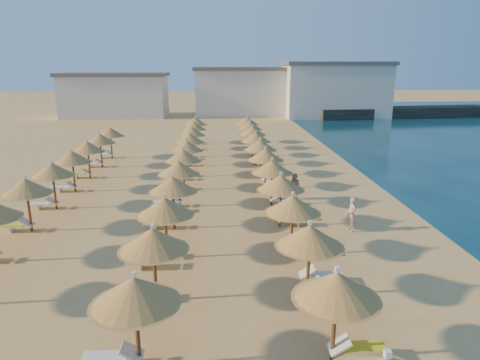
{
  "coord_description": "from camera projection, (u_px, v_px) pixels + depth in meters",
  "views": [
    {
      "loc": [
        -0.66,
        -19.87,
        7.83
      ],
      "look_at": [
        0.63,
        4.0,
        1.3
      ],
      "focal_mm": 32.0,
      "sensor_mm": 36.0,
      "label": 1
    }
  ],
  "objects": [
    {
      "name": "parasol_row_inland",
      "position": [
        63.0,
        163.0,
        24.85
      ],
      "size": [
        2.37,
        25.57,
        2.79
      ],
      "color": "brown",
      "rests_on": "ground"
    },
    {
      "name": "ground",
      "position": [
        232.0,
        227.0,
        21.23
      ],
      "size": [
        220.0,
        220.0,
        0.0
      ],
      "primitive_type": "plane",
      "color": "tan",
      "rests_on": "ground"
    },
    {
      "name": "beachgoer_b",
      "position": [
        295.0,
        187.0,
        25.16
      ],
      "size": [
        0.98,
        1.0,
        1.62
      ],
      "primitive_type": "imported",
      "rotation": [
        0.0,
        0.0,
        -0.84
      ],
      "color": "tan",
      "rests_on": "ground"
    },
    {
      "name": "hotel_blocks",
      "position": [
        239.0,
        92.0,
        65.07
      ],
      "size": [
        48.64,
        11.53,
        8.1
      ],
      "color": "silver",
      "rests_on": "ground"
    },
    {
      "name": "beachgoer_a",
      "position": [
        352.0,
        214.0,
        20.46
      ],
      "size": [
        0.48,
        0.67,
        1.7
      ],
      "primitive_type": "imported",
      "rotation": [
        0.0,
        0.0,
        -1.45
      ],
      "color": "tan",
      "rests_on": "ground"
    },
    {
      "name": "jetty",
      "position": [
        413.0,
        112.0,
        64.6
      ],
      "size": [
        30.26,
        7.66,
        1.5
      ],
      "primitive_type": "cube",
      "rotation": [
        0.0,
        0.0,
        0.12
      ],
      "color": "black",
      "rests_on": "ground"
    },
    {
      "name": "parasol_row_east",
      "position": [
        269.0,
        161.0,
        25.47
      ],
      "size": [
        2.37,
        38.83,
        2.79
      ],
      "color": "brown",
      "rests_on": "ground"
    },
    {
      "name": "parasol_row_west",
      "position": [
        181.0,
        162.0,
        25.2
      ],
      "size": [
        2.37,
        38.83,
        2.79
      ],
      "color": "brown",
      "rests_on": "ground"
    },
    {
      "name": "loungers",
      "position": [
        194.0,
        193.0,
        25.53
      ],
      "size": [
        15.05,
        37.02,
        0.66
      ],
      "color": "silver",
      "rests_on": "ground"
    }
  ]
}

